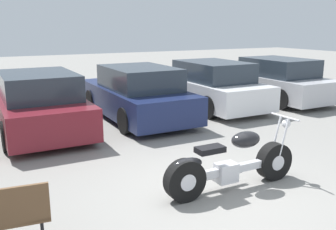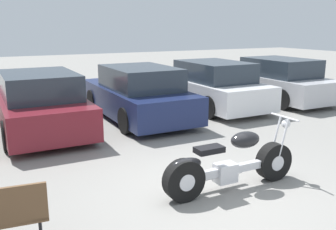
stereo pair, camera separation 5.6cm
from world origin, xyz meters
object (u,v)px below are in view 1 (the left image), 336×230
parked_car_navy (137,94)px  parked_car_white (209,86)px  motorcycle (231,165)px  parked_car_silver (274,81)px  parked_car_maroon (38,104)px

parked_car_navy → parked_car_white: bearing=7.0°
motorcycle → parked_car_silver: (5.86, 5.30, 0.27)m
motorcycle → parked_car_silver: size_ratio=0.53×
motorcycle → parked_car_white: (3.21, 5.39, 0.27)m
parked_car_navy → parked_car_silver: 5.31m
motorcycle → parked_car_navy: (0.56, 5.07, 0.27)m
parked_car_navy → parked_car_silver: bearing=2.6°
parked_car_navy → parked_car_silver: size_ratio=1.00×
parked_car_white → parked_car_silver: same height
parked_car_maroon → parked_car_silver: size_ratio=1.00×
parked_car_maroon → parked_car_silver: (7.95, 0.29, 0.00)m
motorcycle → parked_car_white: bearing=59.2°
parked_car_maroon → parked_car_navy: same height
parked_car_white → parked_car_silver: size_ratio=1.00×
parked_car_maroon → parked_car_silver: bearing=2.1°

